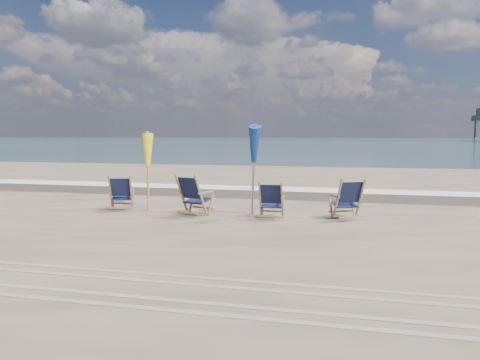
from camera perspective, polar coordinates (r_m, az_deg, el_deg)
The scene contains 10 objects.
ocean at distance 136.08m, azimuth 12.74°, elevation 4.66°, with size 400.00×400.00×0.00m, color #37555B.
surf_foam at distance 16.65m, azimuth 5.00°, elevation -1.08°, with size 200.00×1.40×0.01m, color silver.
wet_sand_strip at distance 15.18m, azimuth 4.13°, elevation -1.73°, with size 200.00×2.60×0.00m, color #42362A.
tire_tracks at distance 6.12m, azimuth -11.49°, elevation -12.87°, with size 80.00×1.30×0.01m, color gray, non-canonical shape.
beach_chair_0 at distance 12.11m, azimuth -13.13°, elevation -1.54°, with size 0.59×0.66×0.92m, color #111934, non-canonical shape.
beach_chair_1 at distance 10.87m, azimuth -4.84°, elevation -1.94°, with size 0.65×0.74×1.02m, color #111934, non-canonical shape.
beach_chair_2 at distance 10.58m, azimuth 5.13°, elevation -2.52°, with size 0.57×0.64×0.89m, color #111934, non-canonical shape.
beach_chair_3 at distance 10.86m, azimuth 14.48°, elevation -2.25°, with size 0.62×0.70×0.97m, color #111934, non-canonical shape.
umbrella_yellow at distance 12.11m, azimuth -11.21°, elevation 3.21°, with size 0.30×0.30×1.96m.
umbrella_blue at distance 10.84m, azimuth 1.64°, elevation 4.32°, with size 0.30×0.30×2.22m.
Camera 1 is at (2.51, -8.04, 1.94)m, focal length 35.00 mm.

